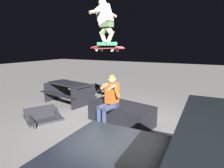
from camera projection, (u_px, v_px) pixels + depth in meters
name	position (u px, v px, depth m)	size (l,w,h in m)	color
ground_plane	(116.00, 124.00, 5.15)	(40.00, 40.00, 0.00)	slate
ledge_box_main	(121.00, 113.00, 5.20)	(1.77, 0.81, 0.55)	black
person_sitting_on_ledge	(109.00, 99.00, 4.77)	(0.59, 0.78, 1.38)	#2D3856
skateboard	(107.00, 48.00, 4.75)	(1.03, 0.48, 0.13)	#B72D2D
skater_airborne	(105.00, 20.00, 4.65)	(0.64, 0.87, 1.12)	#2D9E66
kicker_ramp	(43.00, 117.00, 5.56)	(1.31, 1.29, 0.33)	#28282D
picnic_table_back	(69.00, 89.00, 7.07)	(1.91, 1.62, 0.75)	black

